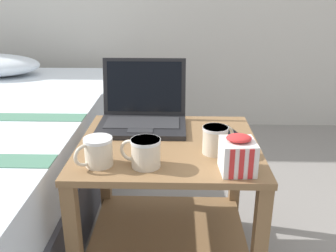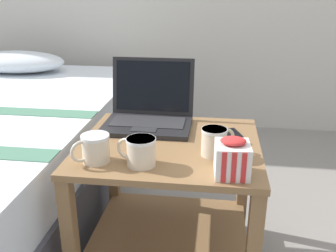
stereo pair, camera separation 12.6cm
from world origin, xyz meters
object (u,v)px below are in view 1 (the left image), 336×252
object	(u,v)px
mug_mid_center	(98,150)
snack_bag	(238,155)
mug_front_left	(145,151)
cell_phone	(228,134)
laptop	(143,113)
mug_front_right	(216,138)

from	to	relation	value
mug_mid_center	snack_bag	xyz separation A→B (m)	(0.43, -0.03, 0.00)
mug_front_left	cell_phone	world-z (taller)	mug_front_left
laptop	mug_mid_center	bearing A→B (deg)	-106.38
snack_bag	cell_phone	distance (m)	0.29
snack_bag	laptop	bearing A→B (deg)	129.04
snack_bag	cell_phone	bearing A→B (deg)	88.40
laptop	mug_mid_center	xyz separation A→B (m)	(-0.11, -0.36, 0.00)
mug_front_right	snack_bag	xyz separation A→B (m)	(0.05, -0.13, 0.00)
mug_front_left	mug_front_right	xyz separation A→B (m)	(0.23, 0.11, 0.00)
laptop	mug_front_right	bearing A→B (deg)	-44.41
mug_front_left	snack_bag	size ratio (longest dim) A/B	1.10
mug_front_left	mug_front_right	bearing A→B (deg)	24.89
laptop	cell_phone	size ratio (longest dim) A/B	2.05
mug_mid_center	cell_phone	size ratio (longest dim) A/B	0.66
laptop	cell_phone	bearing A→B (deg)	-17.91
mug_front_right	mug_mid_center	distance (m)	0.39
mug_front_left	cell_phone	distance (m)	0.39
cell_phone	mug_mid_center	bearing A→B (deg)	-149.26
snack_bag	mug_front_left	bearing A→B (deg)	174.43
snack_bag	cell_phone	size ratio (longest dim) A/B	0.71
laptop	mug_mid_center	size ratio (longest dim) A/B	3.08
mug_mid_center	mug_front_left	bearing A→B (deg)	-0.88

